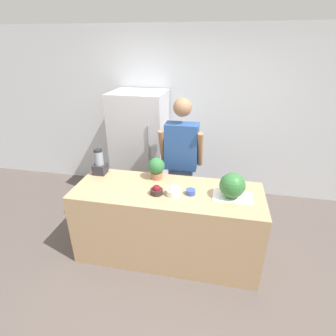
% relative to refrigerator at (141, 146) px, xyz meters
% --- Properties ---
extents(ground_plane, '(14.00, 14.00, 0.00)m').
position_rel_refrigerator_xyz_m(ground_plane, '(0.70, -1.68, -0.85)').
color(ground_plane, '#564C47').
extents(wall_back, '(8.00, 0.06, 2.60)m').
position_rel_refrigerator_xyz_m(wall_back, '(0.70, 0.40, 0.45)').
color(wall_back, silver).
rests_on(wall_back, ground_plane).
extents(counter_island, '(2.08, 0.75, 0.88)m').
position_rel_refrigerator_xyz_m(counter_island, '(0.70, -1.31, -0.41)').
color(counter_island, tan).
rests_on(counter_island, ground_plane).
extents(refrigerator, '(0.80, 0.73, 1.70)m').
position_rel_refrigerator_xyz_m(refrigerator, '(0.00, 0.00, 0.00)').
color(refrigerator, '#B7B7BC').
rests_on(refrigerator, ground_plane).
extents(person, '(0.56, 0.27, 1.75)m').
position_rel_refrigerator_xyz_m(person, '(0.75, -0.62, 0.06)').
color(person, '#4C608C').
rests_on(person, ground_plane).
extents(cutting_board, '(0.41, 0.25, 0.01)m').
position_rel_refrigerator_xyz_m(cutting_board, '(1.40, -1.32, 0.04)').
color(cutting_board, white).
rests_on(cutting_board, counter_island).
extents(watermelon, '(0.26, 0.26, 0.26)m').
position_rel_refrigerator_xyz_m(watermelon, '(1.38, -1.33, 0.18)').
color(watermelon, '#2D6B33').
rests_on(watermelon, cutting_board).
extents(bowl_cherries, '(0.13, 0.13, 0.10)m').
position_rel_refrigerator_xyz_m(bowl_cherries, '(0.60, -1.41, 0.07)').
color(bowl_cherries, '#2D231E').
rests_on(bowl_cherries, counter_island).
extents(bowl_cream, '(0.16, 0.16, 0.12)m').
position_rel_refrigerator_xyz_m(bowl_cream, '(0.79, -1.39, 0.08)').
color(bowl_cream, white).
rests_on(bowl_cream, counter_island).
extents(bowl_small_blue, '(0.10, 0.10, 0.06)m').
position_rel_refrigerator_xyz_m(bowl_small_blue, '(0.96, -1.34, 0.06)').
color(bowl_small_blue, '#334C9E').
rests_on(bowl_small_blue, counter_island).
extents(blender, '(0.15, 0.15, 0.31)m').
position_rel_refrigerator_xyz_m(blender, '(-0.19, -1.07, 0.16)').
color(blender, '#28282D').
rests_on(blender, counter_island).
extents(potted_plant, '(0.19, 0.19, 0.26)m').
position_rel_refrigerator_xyz_m(potted_plant, '(0.52, -1.06, 0.17)').
color(potted_plant, '#996647').
rests_on(potted_plant, counter_island).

